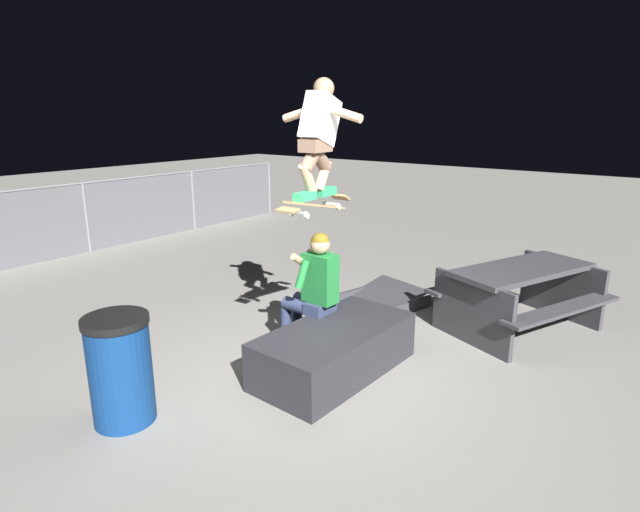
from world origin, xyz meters
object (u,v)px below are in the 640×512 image
object	(u,v)px
ledge_box_main	(335,350)
picnic_table_back	(520,288)
kicker_ramp	(374,304)
skateboard	(316,205)
trash_bin	(120,369)
skater_airborne	(319,133)
person_sitting_on_ledge	(312,287)

from	to	relation	value
ledge_box_main	picnic_table_back	size ratio (longest dim) A/B	0.79
kicker_ramp	picnic_table_back	xyz separation A→B (m)	(0.46, -1.66, 0.45)
skateboard	trash_bin	world-z (taller)	skateboard
skater_airborne	kicker_ramp	size ratio (longest dim) A/B	0.82
picnic_table_back	trash_bin	bearing A→B (deg)	152.87
skater_airborne	trash_bin	size ratio (longest dim) A/B	1.24
trash_bin	kicker_ramp	bearing A→B (deg)	-5.10
person_sitting_on_ledge	trash_bin	xyz separation A→B (m)	(-1.93, 0.44, -0.26)
person_sitting_on_ledge	skater_airborne	distance (m)	1.53
skateboard	person_sitting_on_ledge	bearing A→B (deg)	105.95
skater_airborne	kicker_ramp	xyz separation A→B (m)	(1.38, 0.17, -2.20)
ledge_box_main	person_sitting_on_ledge	world-z (taller)	person_sitting_on_ledge
ledge_box_main	picnic_table_back	world-z (taller)	picnic_table_back
person_sitting_on_ledge	skateboard	distance (m)	0.85
skater_airborne	picnic_table_back	xyz separation A→B (m)	(1.84, -1.49, -1.75)
person_sitting_on_ledge	kicker_ramp	size ratio (longest dim) A/B	0.95
trash_bin	person_sitting_on_ledge	bearing A→B (deg)	-12.76
skater_airborne	kicker_ramp	bearing A→B (deg)	6.99
skater_airborne	person_sitting_on_ledge	bearing A→B (deg)	152.39
skateboard	kicker_ramp	xyz separation A→B (m)	(1.44, 0.17, -1.51)
person_sitting_on_ledge	ledge_box_main	bearing A→B (deg)	-116.48
skater_airborne	trash_bin	world-z (taller)	skater_airborne
ledge_box_main	skater_airborne	xyz separation A→B (m)	(0.29, 0.42, 2.02)
trash_bin	picnic_table_back	bearing A→B (deg)	-27.13
picnic_table_back	person_sitting_on_ledge	bearing A→B (deg)	141.33
ledge_box_main	trash_bin	distance (m)	1.93
skateboard	kicker_ramp	size ratio (longest dim) A/B	0.75
ledge_box_main	kicker_ramp	xyz separation A→B (m)	(1.68, 0.59, -0.18)
skater_airborne	picnic_table_back	bearing A→B (deg)	-39.02
skateboard	picnic_table_back	size ratio (longest dim) A/B	0.50
ledge_box_main	skateboard	size ratio (longest dim) A/B	1.60
skateboard	kicker_ramp	world-z (taller)	skateboard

